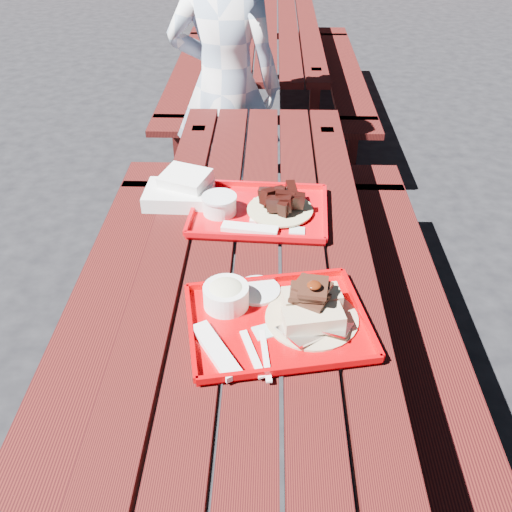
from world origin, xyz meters
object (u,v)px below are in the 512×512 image
Objects in this scene: picnic_table_near at (257,291)px; person at (225,87)px; picnic_table_far at (267,53)px; near_tray at (276,311)px; far_tray at (257,210)px.

picnic_table_near is 1.40m from person.
picnic_table_far is at bearing -91.35° from person.
near_tray is at bearing 105.29° from person.
person is (-0.26, 1.72, 0.02)m from near_tray.
person reaches higher than near_tray.
picnic_table_near is 4.42× the size of near_tray.
near_tray is 0.34× the size of person.
near_tray is at bearing -83.04° from far_tray.
picnic_table_far is 1.50× the size of person.
picnic_table_near is at bearing -87.83° from far_tray.
far_tray is 1.19m from person.
picnic_table_far is 2.61m from far_tray.
far_tray is 0.31× the size of person.
near_tray reaches higher than picnic_table_far.
person is (-0.20, 1.36, 0.24)m from picnic_table_near.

